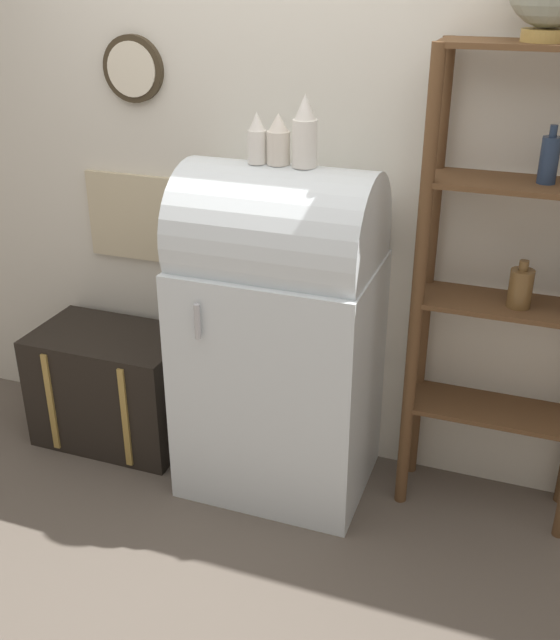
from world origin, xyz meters
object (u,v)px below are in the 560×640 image
(vase_left, at_px, (257,140))
(vase_right, at_px, (305,133))
(refrigerator, at_px, (279,332))
(vase_center, at_px, (278,141))
(suitcase_trunk, at_px, (114,386))

(vase_left, distance_m, vase_right, 0.19)
(refrigerator, height_order, vase_center, vase_center)
(refrigerator, relative_size, vase_right, 5.41)
(refrigerator, xyz_separation_m, vase_center, (-0.01, 0.01, 0.79))
(vase_left, bearing_deg, vase_center, 9.74)
(vase_center, bearing_deg, refrigerator, -53.09)
(suitcase_trunk, height_order, vase_left, vase_left)
(suitcase_trunk, bearing_deg, vase_left, -2.93)
(suitcase_trunk, xyz_separation_m, vase_right, (0.96, -0.03, 1.27))
(vase_left, bearing_deg, vase_right, 2.48)
(vase_left, height_order, vase_right, vase_right)
(vase_right, bearing_deg, vase_left, -177.52)
(refrigerator, relative_size, vase_left, 7.52)
(suitcase_trunk, xyz_separation_m, vase_center, (0.85, -0.03, 1.24))
(refrigerator, bearing_deg, vase_left, -176.95)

